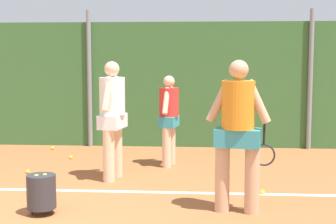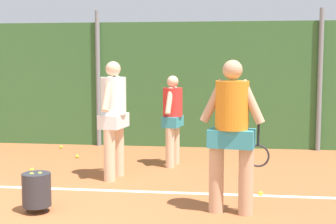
{
  "view_description": "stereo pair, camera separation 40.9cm",
  "coord_description": "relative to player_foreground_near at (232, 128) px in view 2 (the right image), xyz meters",
  "views": [
    {
      "loc": [
        2.47,
        -4.44,
        1.93
      ],
      "look_at": [
        1.94,
        3.1,
        1.11
      ],
      "focal_mm": 52.88,
      "sensor_mm": 36.0,
      "label": 1
    },
    {
      "loc": [
        2.88,
        -4.4,
        1.93
      ],
      "look_at": [
        1.94,
        3.1,
        1.11
      ],
      "focal_mm": 52.88,
      "sensor_mm": 36.0,
      "label": 2
    }
  ],
  "objects": [
    {
      "name": "tennis_ball_8",
      "position": [
        -3.62,
        4.06,
        -1.04
      ],
      "size": [
        0.07,
        0.07,
        0.07
      ],
      "primitive_type": "sphere",
      "color": "#CCDB33",
      "rests_on": "ground_plane"
    },
    {
      "name": "fence_post_right",
      "position": [
        1.82,
        4.51,
        0.41
      ],
      "size": [
        0.1,
        0.1,
        2.96
      ],
      "primitive_type": "cylinder",
      "color": "gray",
      "rests_on": "ground_plane"
    },
    {
      "name": "fence_post_center",
      "position": [
        -2.91,
        4.51,
        0.41
      ],
      "size": [
        0.1,
        0.1,
        2.96
      ],
      "primitive_type": "cylinder",
      "color": "gray",
      "rests_on": "ground_plane"
    },
    {
      "name": "player_backcourt_far",
      "position": [
        -1.04,
        2.66,
        -0.16
      ],
      "size": [
        0.36,
        0.67,
        1.62
      ],
      "rotation": [
        0.0,
        0.0,
        4.52
      ],
      "color": "beige",
      "rests_on": "ground_plane"
    },
    {
      "name": "ball_hopper",
      "position": [
        -2.43,
        -0.26,
        -0.78
      ],
      "size": [
        0.36,
        0.36,
        0.51
      ],
      "color": "#2D2D33",
      "rests_on": "ground_plane"
    },
    {
      "name": "hedge_fence_backdrop",
      "position": [
        -2.91,
        4.69,
        0.28
      ],
      "size": [
        16.4,
        0.25,
        2.71
      ],
      "primitive_type": "cube",
      "color": "#386633",
      "rests_on": "ground_plane"
    },
    {
      "name": "court_baseline_paint",
      "position": [
        -2.91,
        0.84,
        -1.07
      ],
      "size": [
        11.99,
        0.1,
        0.01
      ],
      "primitive_type": "cube",
      "color": "white",
      "rests_on": "ground_plane"
    },
    {
      "name": "tennis_ball_7",
      "position": [
        0.42,
        0.85,
        -1.04
      ],
      "size": [
        0.07,
        0.07,
        0.07
      ],
      "primitive_type": "sphere",
      "color": "#CCDB33",
      "rests_on": "ground_plane"
    },
    {
      "name": "tennis_ball_1",
      "position": [
        -3.38,
        1.87,
        -1.04
      ],
      "size": [
        0.07,
        0.07,
        0.07
      ],
      "primitive_type": "sphere",
      "color": "#CCDB33",
      "rests_on": "ground_plane"
    },
    {
      "name": "player_foreground_near",
      "position": [
        0.0,
        0.0,
        0.0
      ],
      "size": [
        0.86,
        0.42,
        1.91
      ],
      "rotation": [
        0.0,
        0.0,
        6.11
      ],
      "color": "tan",
      "rests_on": "ground_plane"
    },
    {
      "name": "ground_plane",
      "position": [
        -2.91,
        0.2,
        -1.07
      ],
      "size": [
        25.24,
        25.24,
        0.0
      ],
      "primitive_type": "plane",
      "color": "#A85B33"
    },
    {
      "name": "player_midcourt",
      "position": [
        -1.87,
        1.6,
        -0.01
      ],
      "size": [
        0.41,
        0.78,
        1.88
      ],
      "rotation": [
        0.0,
        0.0,
        1.4
      ],
      "color": "beige",
      "rests_on": "ground_plane"
    },
    {
      "name": "tennis_ball_4",
      "position": [
        -2.97,
        3.1,
        -1.04
      ],
      "size": [
        0.07,
        0.07,
        0.07
      ],
      "primitive_type": "sphere",
      "color": "#CCDB33",
      "rests_on": "ground_plane"
    }
  ]
}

